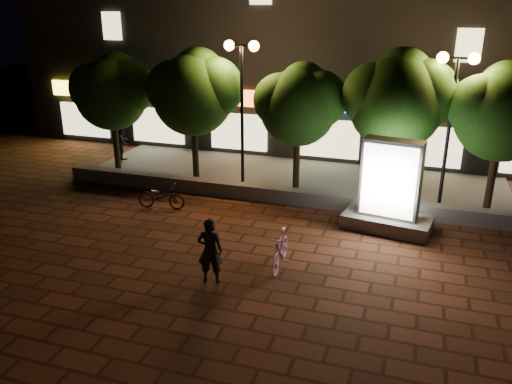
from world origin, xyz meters
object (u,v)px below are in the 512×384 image
at_px(street_lamp_right, 454,91).
at_px(scooter_pink, 280,250).
at_px(street_lamp_left, 242,77).
at_px(ad_kiosk, 389,194).
at_px(scooter_parked, 161,196).
at_px(pedestrian, 123,143).
at_px(tree_right, 399,97).
at_px(tree_far_left, 113,89).
at_px(rider, 210,251).
at_px(tree_mid, 300,102).
at_px(tree_left, 195,90).
at_px(tree_far_right, 505,109).

bearing_deg(street_lamp_right, scooter_pink, -124.94).
height_order(street_lamp_left, ad_kiosk, street_lamp_left).
bearing_deg(scooter_parked, pedestrian, 35.87).
xyz_separation_m(tree_right, street_lamp_right, (1.64, -0.26, 0.33)).
height_order(tree_far_left, rider, tree_far_left).
bearing_deg(rider, tree_mid, -106.04).
bearing_deg(scooter_pink, tree_left, 127.53).
bearing_deg(rider, street_lamp_left, -89.48).
bearing_deg(scooter_parked, tree_left, -5.50).
distance_m(tree_mid, pedestrian, 8.28).
bearing_deg(tree_far_right, street_lamp_right, -170.39).
distance_m(tree_far_right, street_lamp_left, 8.58).
bearing_deg(tree_far_right, tree_mid, -180.00).
distance_m(tree_mid, tree_far_right, 6.50).
bearing_deg(scooter_parked, street_lamp_right, -79.08).
distance_m(tree_left, tree_mid, 4.00).
bearing_deg(street_lamp_right, scooter_parked, -161.20).
height_order(tree_far_right, scooter_parked, tree_far_right).
xyz_separation_m(tree_left, tree_far_right, (10.50, -0.00, -0.08)).
height_order(street_lamp_left, scooter_parked, street_lamp_left).
height_order(tree_far_right, street_lamp_right, street_lamp_right).
height_order(scooter_parked, pedestrian, pedestrian).
xyz_separation_m(tree_far_right, street_lamp_left, (-8.55, -0.26, 0.66)).
distance_m(tree_right, pedestrian, 11.55).
height_order(tree_far_left, ad_kiosk, tree_far_left).
height_order(tree_mid, rider, tree_mid).
height_order(tree_mid, scooter_pink, tree_mid).
bearing_deg(street_lamp_left, street_lamp_right, 0.00).
xyz_separation_m(tree_far_left, tree_right, (10.80, 0.00, 0.27)).
xyz_separation_m(tree_far_right, pedestrian, (-14.39, 0.94, -2.49)).
bearing_deg(tree_left, scooter_parked, -87.61).
bearing_deg(ad_kiosk, scooter_parked, -175.06).
distance_m(tree_left, street_lamp_left, 2.05).
height_order(rider, scooter_parked, rider).
height_order(tree_left, scooter_parked, tree_left).
distance_m(tree_far_left, ad_kiosk, 11.44).
height_order(tree_far_left, pedestrian, tree_far_left).
xyz_separation_m(tree_mid, street_lamp_right, (4.95, -0.26, 0.68)).
distance_m(tree_mid, scooter_pink, 6.60).
relative_size(tree_left, rider, 2.89).
bearing_deg(tree_left, tree_mid, -0.00).
height_order(street_lamp_right, scooter_pink, street_lamp_right).
bearing_deg(rider, tree_far_right, -146.55).
distance_m(street_lamp_left, rider, 7.81).
xyz_separation_m(tree_mid, rider, (-0.42, -7.20, -2.37)).
bearing_deg(pedestrian, tree_mid, -107.08).
distance_m(ad_kiosk, rider, 5.98).
bearing_deg(ad_kiosk, tree_far_left, 166.44).
bearing_deg(tree_mid, pedestrian, 173.18).
height_order(tree_right, scooter_parked, tree_right).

